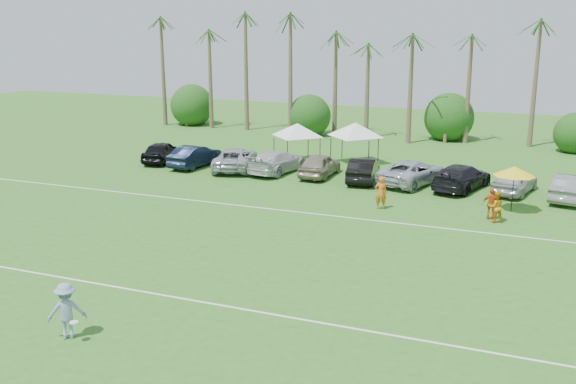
% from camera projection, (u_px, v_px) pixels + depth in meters
% --- Properties ---
extents(ground, '(120.00, 120.00, 0.00)m').
position_uv_depth(ground, '(106.00, 313.00, 22.19)').
color(ground, '#30671F').
rests_on(ground, ground).
extents(field_lines, '(80.00, 12.10, 0.01)m').
position_uv_depth(field_lines, '(215.00, 242.00, 29.38)').
color(field_lines, white).
rests_on(field_lines, ground).
extents(palm_tree_0, '(2.40, 2.40, 8.90)m').
position_uv_depth(palm_tree_0, '(157.00, 48.00, 62.33)').
color(palm_tree_0, brown).
rests_on(palm_tree_0, ground).
extents(palm_tree_1, '(2.40, 2.40, 9.90)m').
position_uv_depth(palm_tree_1, '(202.00, 39.00, 60.33)').
color(palm_tree_1, brown).
rests_on(palm_tree_1, ground).
extents(palm_tree_2, '(2.40, 2.40, 10.90)m').
position_uv_depth(palm_tree_2, '(250.00, 30.00, 58.32)').
color(palm_tree_2, brown).
rests_on(palm_tree_2, ground).
extents(palm_tree_3, '(2.40, 2.40, 11.90)m').
position_uv_depth(palm_tree_3, '(291.00, 20.00, 56.68)').
color(palm_tree_3, brown).
rests_on(palm_tree_3, ground).
extents(palm_tree_4, '(2.40, 2.40, 8.90)m').
position_uv_depth(palm_tree_4, '(334.00, 51.00, 55.91)').
color(palm_tree_4, brown).
rests_on(palm_tree_4, ground).
extents(palm_tree_5, '(2.40, 2.40, 9.90)m').
position_uv_depth(palm_tree_5, '(379.00, 41.00, 54.26)').
color(palm_tree_5, brown).
rests_on(palm_tree_5, ground).
extents(palm_tree_6, '(2.40, 2.40, 10.90)m').
position_uv_depth(palm_tree_6, '(427.00, 31.00, 52.62)').
color(palm_tree_6, brown).
rests_on(palm_tree_6, ground).
extents(palm_tree_7, '(2.40, 2.40, 11.90)m').
position_uv_depth(palm_tree_7, '(478.00, 20.00, 50.97)').
color(palm_tree_7, brown).
rests_on(palm_tree_7, ground).
extents(palm_tree_8, '(2.40, 2.40, 8.90)m').
position_uv_depth(palm_tree_8, '(542.00, 54.00, 49.84)').
color(palm_tree_8, brown).
rests_on(palm_tree_8, ground).
extents(bush_tree_0, '(4.00, 4.00, 4.00)m').
position_uv_depth(bush_tree_0, '(191.00, 107.00, 63.59)').
color(bush_tree_0, brown).
rests_on(bush_tree_0, ground).
extents(bush_tree_1, '(4.00, 4.00, 4.00)m').
position_uv_depth(bush_tree_1, '(315.00, 113.00, 58.95)').
color(bush_tree_1, brown).
rests_on(bush_tree_1, ground).
extents(bush_tree_2, '(4.00, 4.00, 4.00)m').
position_uv_depth(bush_tree_2, '(448.00, 120.00, 54.67)').
color(bush_tree_2, brown).
rests_on(bush_tree_2, ground).
extents(bush_tree_3, '(4.00, 4.00, 4.00)m').
position_uv_depth(bush_tree_3, '(575.00, 127.00, 51.10)').
color(bush_tree_3, brown).
rests_on(bush_tree_3, ground).
extents(sideline_player_a, '(0.76, 0.62, 1.80)m').
position_uv_depth(sideline_player_a, '(381.00, 193.00, 34.53)').
color(sideline_player_a, orange).
rests_on(sideline_player_a, ground).
extents(sideline_player_b, '(0.96, 0.86, 1.61)m').
position_uv_depth(sideline_player_b, '(496.00, 207.00, 32.18)').
color(sideline_player_b, orange).
rests_on(sideline_player_b, ground).
extents(sideline_player_c, '(1.01, 0.51, 1.65)m').
position_uv_depth(sideline_player_c, '(492.00, 204.00, 32.65)').
color(sideline_player_c, '#D45617').
rests_on(sideline_player_c, ground).
extents(canopy_tent_left, '(4.03, 4.03, 3.27)m').
position_uv_depth(canopy_tent_left, '(297.00, 123.00, 46.12)').
color(canopy_tent_left, black).
rests_on(canopy_tent_left, ground).
extents(canopy_tent_right, '(4.25, 4.25, 3.44)m').
position_uv_depth(canopy_tent_right, '(356.00, 123.00, 45.45)').
color(canopy_tent_right, black).
rests_on(canopy_tent_right, ground).
extents(market_umbrella, '(2.21, 2.21, 2.46)m').
position_uv_depth(market_umbrella, '(515.00, 171.00, 33.70)').
color(market_umbrella, black).
rests_on(market_umbrella, ground).
extents(frisbee_player, '(1.37, 1.25, 1.85)m').
position_uv_depth(frisbee_player, '(67.00, 311.00, 20.20)').
color(frisbee_player, '#8691BE').
rests_on(frisbee_player, ground).
extents(parked_car_0, '(2.62, 4.71, 1.52)m').
position_uv_depth(parked_car_0, '(162.00, 152.00, 46.46)').
color(parked_car_0, black).
rests_on(parked_car_0, ground).
extents(parked_car_1, '(2.01, 4.73, 1.52)m').
position_uv_depth(parked_car_1, '(195.00, 156.00, 44.92)').
color(parked_car_1, black).
rests_on(parked_car_1, ground).
extents(parked_car_2, '(4.00, 5.95, 1.52)m').
position_uv_depth(parked_car_2, '(235.00, 159.00, 44.02)').
color(parked_car_2, '#A6ACB3').
rests_on(parked_car_2, ground).
extents(parked_car_3, '(2.86, 5.48, 1.52)m').
position_uv_depth(parked_car_3, '(277.00, 161.00, 43.15)').
color(parked_car_3, silver).
rests_on(parked_car_3, ground).
extents(parked_car_4, '(1.85, 4.48, 1.52)m').
position_uv_depth(parked_car_4, '(320.00, 165.00, 42.04)').
color(parked_car_4, gray).
rests_on(parked_car_4, ground).
extents(parked_car_5, '(2.16, 4.77, 1.52)m').
position_uv_depth(parked_car_5, '(363.00, 169.00, 40.73)').
color(parked_car_5, black).
rests_on(parked_car_5, ground).
extents(parked_car_6, '(4.09, 5.97, 1.52)m').
position_uv_depth(parked_car_6, '(412.00, 172.00, 39.98)').
color(parked_car_6, '#AEB4BE').
rests_on(parked_car_6, ground).
extents(parked_car_7, '(3.48, 5.61, 1.52)m').
position_uv_depth(parked_car_7, '(462.00, 177.00, 38.72)').
color(parked_car_7, black).
rests_on(parked_car_7, ground).
extents(parked_car_8, '(2.79, 4.75, 1.52)m').
position_uv_depth(parked_car_8, '(515.00, 181.00, 37.80)').
color(parked_car_8, '#B2B1B5').
rests_on(parked_car_8, ground).
extents(parked_car_9, '(2.46, 4.83, 1.52)m').
position_uv_depth(parked_car_9, '(571.00, 187.00, 36.25)').
color(parked_car_9, gray).
rests_on(parked_car_9, ground).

